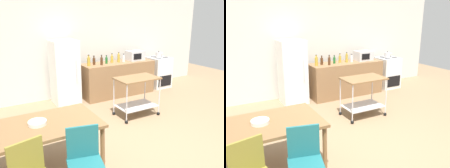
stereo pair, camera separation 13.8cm
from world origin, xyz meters
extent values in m
plane|color=#8C7051|center=(0.00, 0.00, 0.00)|extent=(12.00, 12.00, 0.00)
cube|color=silver|center=(0.00, 3.20, 1.45)|extent=(8.40, 0.12, 2.90)
cube|color=olive|center=(0.90, 2.60, 0.45)|extent=(2.00, 0.64, 0.90)
cube|color=brown|center=(-1.74, 0.21, 0.73)|extent=(1.50, 0.90, 0.04)
cylinder|color=brown|center=(-1.05, -0.18, 0.35)|extent=(0.06, 0.06, 0.71)
cylinder|color=brown|center=(-1.05, 0.60, 0.35)|extent=(0.06, 0.06, 0.71)
cube|color=olive|center=(-2.06, -0.38, 0.69)|extent=(0.38, 0.12, 0.40)
cube|color=#1E666B|center=(-1.46, -0.55, 0.47)|extent=(0.48, 0.48, 0.04)
cube|color=#1E666B|center=(-1.41, -0.37, 0.69)|extent=(0.38, 0.12, 0.40)
cube|color=white|center=(2.35, 2.62, 0.45)|extent=(0.60, 0.60, 0.90)
cube|color=black|center=(2.35, 2.32, 0.25)|extent=(0.48, 0.01, 0.32)
cylinder|color=#47474C|center=(2.22, 2.50, 0.91)|extent=(0.16, 0.16, 0.02)
cylinder|color=#47474C|center=(2.48, 2.50, 0.91)|extent=(0.16, 0.16, 0.02)
cylinder|color=#47474C|center=(2.22, 2.74, 0.91)|extent=(0.16, 0.16, 0.02)
cylinder|color=#47474C|center=(2.48, 2.74, 0.91)|extent=(0.16, 0.16, 0.02)
cube|color=white|center=(-0.55, 2.70, 0.78)|extent=(0.60, 0.60, 1.55)
cylinder|color=silver|center=(-0.37, 2.39, 0.85)|extent=(0.02, 0.02, 0.50)
cube|color=brown|center=(0.51, 1.20, 0.83)|extent=(0.90, 0.56, 0.03)
cube|color=silver|center=(0.51, 1.20, 0.22)|extent=(0.83, 0.52, 0.02)
cylinder|color=silver|center=(0.09, 0.95, 0.45)|extent=(0.02, 0.02, 0.76)
sphere|color=black|center=(0.09, 0.95, 0.04)|extent=(0.07, 0.07, 0.07)
cylinder|color=silver|center=(0.93, 0.95, 0.45)|extent=(0.02, 0.02, 0.76)
sphere|color=black|center=(0.93, 0.95, 0.04)|extent=(0.07, 0.07, 0.07)
cylinder|color=silver|center=(0.09, 1.45, 0.45)|extent=(0.02, 0.02, 0.76)
sphere|color=black|center=(0.09, 1.45, 0.04)|extent=(0.07, 0.07, 0.07)
cylinder|color=silver|center=(0.93, 1.45, 0.45)|extent=(0.02, 0.02, 0.76)
sphere|color=black|center=(0.93, 1.45, 0.04)|extent=(0.07, 0.07, 0.07)
cylinder|color=gold|center=(0.03, 2.57, 1.00)|extent=(0.08, 0.08, 0.21)
cylinder|color=gold|center=(0.03, 2.57, 1.14)|extent=(0.04, 0.04, 0.05)
cylinder|color=black|center=(0.03, 2.57, 1.17)|extent=(0.04, 0.04, 0.01)
cylinder|color=#4C2D19|center=(0.20, 2.63, 0.98)|extent=(0.07, 0.07, 0.17)
cylinder|color=#4C2D19|center=(0.20, 2.63, 1.09)|extent=(0.03, 0.03, 0.05)
cylinder|color=black|center=(0.20, 2.63, 1.12)|extent=(0.04, 0.04, 0.01)
cylinder|color=#4C2D19|center=(0.36, 2.51, 0.99)|extent=(0.07, 0.07, 0.19)
cylinder|color=#4C2D19|center=(0.36, 2.51, 1.12)|extent=(0.03, 0.03, 0.06)
cylinder|color=black|center=(0.36, 2.51, 1.15)|extent=(0.03, 0.03, 0.01)
cylinder|color=#1E6628|center=(0.55, 2.61, 0.98)|extent=(0.06, 0.06, 0.15)
cylinder|color=#1E6628|center=(0.55, 2.61, 1.08)|extent=(0.03, 0.03, 0.05)
cylinder|color=black|center=(0.55, 2.61, 1.11)|extent=(0.03, 0.03, 0.01)
cylinder|color=gold|center=(0.74, 2.66, 0.98)|extent=(0.07, 0.07, 0.17)
cylinder|color=gold|center=(0.74, 2.66, 1.10)|extent=(0.03, 0.03, 0.06)
cylinder|color=black|center=(0.74, 2.66, 1.13)|extent=(0.04, 0.04, 0.01)
cylinder|color=gold|center=(0.91, 2.59, 1.00)|extent=(0.07, 0.07, 0.21)
cylinder|color=gold|center=(0.91, 2.59, 1.13)|extent=(0.03, 0.03, 0.05)
cylinder|color=black|center=(0.91, 2.59, 1.16)|extent=(0.03, 0.03, 0.01)
cylinder|color=silver|center=(1.06, 2.57, 0.98)|extent=(0.08, 0.08, 0.16)
cylinder|color=silver|center=(1.06, 2.57, 1.08)|extent=(0.04, 0.04, 0.04)
cylinder|color=black|center=(1.06, 2.57, 1.11)|extent=(0.04, 0.04, 0.01)
cube|color=silver|center=(1.47, 2.62, 1.03)|extent=(0.46, 0.34, 0.26)
cube|color=black|center=(1.43, 2.45, 1.03)|extent=(0.25, 0.01, 0.16)
cylinder|color=white|center=(-1.79, 0.22, 0.78)|extent=(0.23, 0.23, 0.05)
cylinder|color=silver|center=(2.23, 2.52, 1.00)|extent=(0.17, 0.17, 0.16)
sphere|color=black|center=(2.23, 2.52, 1.09)|extent=(0.03, 0.03, 0.03)
cylinder|color=silver|center=(2.34, 2.52, 1.02)|extent=(0.08, 0.02, 0.07)
camera|label=1|loc=(-2.35, -2.67, 2.12)|focal=37.82mm
camera|label=2|loc=(-2.23, -2.73, 2.12)|focal=37.82mm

